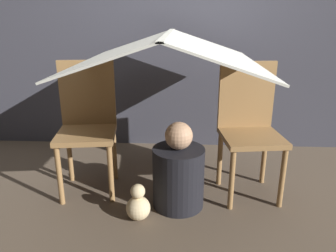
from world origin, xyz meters
TOP-DOWN VIEW (x-y plane):
  - ground_plane at (0.00, 0.00)m, footprint 8.80×8.80m
  - wall_back at (0.00, 1.03)m, footprint 7.00×0.05m
  - chair_left at (-0.58, 0.14)m, footprint 0.44×0.44m
  - chair_right at (0.56, 0.14)m, footprint 0.44×0.44m
  - sheet_canopy at (0.00, 0.06)m, footprint 1.14×1.33m
  - person_front at (0.08, -0.10)m, footprint 0.34×0.34m
  - plush_toy at (-0.17, -0.27)m, footprint 0.15×0.15m

SIDE VIEW (x-z plane):
  - ground_plane at x=0.00m, z-range 0.00..0.00m
  - plush_toy at x=-0.17m, z-range -0.02..0.22m
  - person_front at x=0.08m, z-range -0.06..0.53m
  - chair_left at x=-0.58m, z-range 0.04..0.97m
  - chair_right at x=0.56m, z-range 0.04..0.97m
  - sheet_canopy at x=0.00m, z-range 0.92..1.12m
  - wall_back at x=0.00m, z-range 0.00..2.50m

